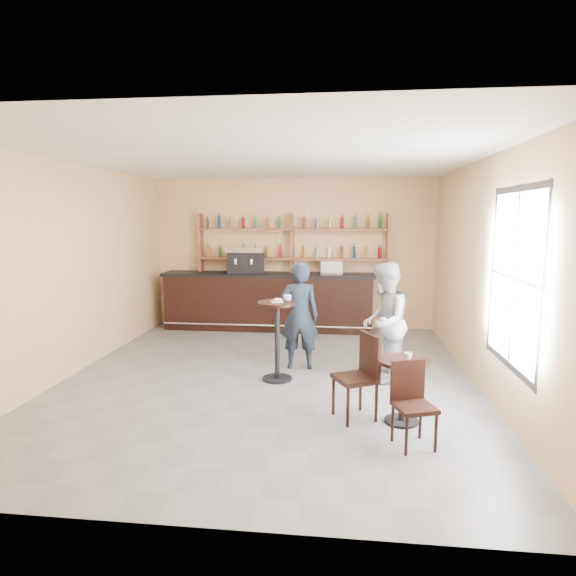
# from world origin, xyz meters

# --- Properties ---
(floor) EXTENTS (7.00, 7.00, 0.00)m
(floor) POSITION_xyz_m (0.00, 0.00, 0.00)
(floor) COLOR slate
(floor) RESTS_ON ground
(ceiling) EXTENTS (7.00, 7.00, 0.00)m
(ceiling) POSITION_xyz_m (0.00, 0.00, 3.20)
(ceiling) COLOR white
(ceiling) RESTS_ON wall_back
(wall_back) EXTENTS (7.00, 0.00, 7.00)m
(wall_back) POSITION_xyz_m (0.00, 3.50, 1.60)
(wall_back) COLOR #DDB37D
(wall_back) RESTS_ON floor
(wall_front) EXTENTS (7.00, 0.00, 7.00)m
(wall_front) POSITION_xyz_m (0.00, -3.50, 1.60)
(wall_front) COLOR #DDB37D
(wall_front) RESTS_ON floor
(wall_left) EXTENTS (0.00, 7.00, 7.00)m
(wall_left) POSITION_xyz_m (-3.00, 0.00, 1.60)
(wall_left) COLOR #DDB37D
(wall_left) RESTS_ON floor
(wall_right) EXTENTS (0.00, 7.00, 7.00)m
(wall_right) POSITION_xyz_m (3.00, 0.00, 1.60)
(wall_right) COLOR #DDB37D
(wall_right) RESTS_ON floor
(window_pane) EXTENTS (0.00, 2.00, 2.00)m
(window_pane) POSITION_xyz_m (2.99, -1.20, 1.70)
(window_pane) COLOR white
(window_pane) RESTS_ON wall_right
(window_frame) EXTENTS (0.04, 1.70, 2.10)m
(window_frame) POSITION_xyz_m (2.99, -1.20, 1.70)
(window_frame) COLOR black
(window_frame) RESTS_ON wall_right
(shelf_unit) EXTENTS (4.00, 0.26, 1.40)m
(shelf_unit) POSITION_xyz_m (0.00, 3.37, 1.81)
(shelf_unit) COLOR brown
(shelf_unit) RESTS_ON wall_back
(liquor_bottles) EXTENTS (3.68, 0.10, 1.00)m
(liquor_bottles) POSITION_xyz_m (0.00, 3.37, 1.98)
(liquor_bottles) COLOR #8C5919
(liquor_bottles) RESTS_ON shelf_unit
(bar_counter) EXTENTS (4.47, 0.87, 1.21)m
(bar_counter) POSITION_xyz_m (-0.49, 3.15, 0.60)
(bar_counter) COLOR black
(bar_counter) RESTS_ON floor
(espresso_machine) EXTENTS (0.85, 0.62, 0.55)m
(espresso_machine) POSITION_xyz_m (-0.96, 3.15, 1.48)
(espresso_machine) COLOR black
(espresso_machine) RESTS_ON bar_counter
(pastry_case) EXTENTS (0.49, 0.41, 0.27)m
(pastry_case) POSITION_xyz_m (0.85, 3.15, 1.35)
(pastry_case) COLOR silver
(pastry_case) RESTS_ON bar_counter
(pedestal_table) EXTENTS (0.64, 0.64, 1.17)m
(pedestal_table) POSITION_xyz_m (0.14, -0.04, 0.59)
(pedestal_table) COLOR black
(pedestal_table) RESTS_ON floor
(napkin) EXTENTS (0.21, 0.21, 0.00)m
(napkin) POSITION_xyz_m (0.14, -0.04, 1.17)
(napkin) COLOR white
(napkin) RESTS_ON pedestal_table
(donut) EXTENTS (0.15, 0.15, 0.05)m
(donut) POSITION_xyz_m (0.15, -0.05, 1.20)
(donut) COLOR #CE7B4B
(donut) RESTS_ON napkin
(cup_pedestal) EXTENTS (0.12, 0.12, 0.09)m
(cup_pedestal) POSITION_xyz_m (0.28, 0.06, 1.22)
(cup_pedestal) COLOR white
(cup_pedestal) RESTS_ON pedestal_table
(man_main) EXTENTS (0.65, 0.46, 1.69)m
(man_main) POSITION_xyz_m (0.40, 0.56, 0.85)
(man_main) COLOR black
(man_main) RESTS_ON floor
(cafe_table) EXTENTS (0.72, 0.72, 0.76)m
(cafe_table) POSITION_xyz_m (1.78, -1.35, 0.38)
(cafe_table) COLOR black
(cafe_table) RESTS_ON floor
(cup_cafe) EXTENTS (0.10, 0.10, 0.08)m
(cup_cafe) POSITION_xyz_m (1.83, -1.35, 0.80)
(cup_cafe) COLOR white
(cup_cafe) RESTS_ON cafe_table
(chair_west) EXTENTS (0.59, 0.59, 1.02)m
(chair_west) POSITION_xyz_m (1.23, -1.30, 0.51)
(chair_west) COLOR black
(chair_west) RESTS_ON floor
(chair_south) EXTENTS (0.49, 0.49, 0.89)m
(chair_south) POSITION_xyz_m (1.83, -1.95, 0.44)
(chair_south) COLOR black
(chair_south) RESTS_ON floor
(patron_second) EXTENTS (0.84, 0.98, 1.75)m
(patron_second) POSITION_xyz_m (1.68, 0.11, 0.88)
(patron_second) COLOR #9A9A9F
(patron_second) RESTS_ON floor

